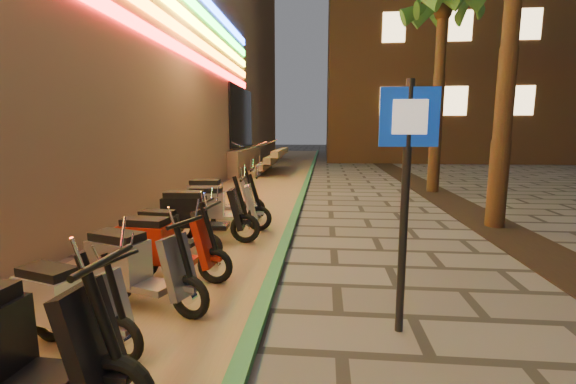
# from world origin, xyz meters

# --- Properties ---
(parking_strip) EXTENTS (3.40, 60.00, 0.01)m
(parking_strip) POSITION_xyz_m (-2.60, 10.00, 0.01)
(parking_strip) COLOR #8C7251
(parking_strip) RESTS_ON ground
(green_curb) EXTENTS (0.18, 60.00, 0.10)m
(green_curb) POSITION_xyz_m (-0.90, 10.00, 0.05)
(green_curb) COLOR #296E3F
(green_curb) RESTS_ON ground
(planting_strip) EXTENTS (1.20, 40.00, 0.02)m
(planting_strip) POSITION_xyz_m (3.60, 5.00, 0.01)
(planting_strip) COLOR black
(planting_strip) RESTS_ON ground
(apartment_block) EXTENTS (18.00, 16.06, 25.00)m
(apartment_block) POSITION_xyz_m (9.00, 32.00, 12.50)
(apartment_block) COLOR brown
(apartment_block) RESTS_ON ground
(palm_d) EXTENTS (2.97, 3.02, 7.16)m
(palm_d) POSITION_xyz_m (3.60, 12.00, 5.94)
(palm_d) COLOR #472D19
(palm_d) RESTS_ON ground
(pedestrian_sign) EXTENTS (0.57, 0.10, 2.60)m
(pedestrian_sign) POSITION_xyz_m (0.63, 2.17, 1.69)
(pedestrian_sign) COLOR black
(pedestrian_sign) RESTS_ON ground
(scooter_5) EXTENTS (1.85, 0.65, 1.31)m
(scooter_5) POSITION_xyz_m (-2.50, 0.61, 0.57)
(scooter_5) COLOR black
(scooter_5) RESTS_ON ground
(scooter_6) EXTENTS (1.46, 0.76, 1.03)m
(scooter_6) POSITION_xyz_m (-2.65, 1.54, 0.45)
(scooter_6) COLOR black
(scooter_6) RESTS_ON ground
(scooter_7) EXTENTS (1.65, 0.89, 1.17)m
(scooter_7) POSITION_xyz_m (-2.42, 2.46, 0.51)
(scooter_7) COLOR black
(scooter_7) RESTS_ON ground
(scooter_8) EXTENTS (1.65, 0.60, 1.16)m
(scooter_8) POSITION_xyz_m (-2.46, 3.32, 0.50)
(scooter_8) COLOR black
(scooter_8) RESTS_ON ground
(scooter_9) EXTENTS (1.47, 0.56, 1.03)m
(scooter_9) POSITION_xyz_m (-2.74, 4.28, 0.45)
(scooter_9) COLOR black
(scooter_9) RESTS_ON ground
(scooter_10) EXTENTS (1.83, 0.64, 1.29)m
(scooter_10) POSITION_xyz_m (-2.53, 5.17, 0.56)
(scooter_10) COLOR black
(scooter_10) RESTS_ON ground
(scooter_11) EXTENTS (1.75, 0.68, 1.23)m
(scooter_11) POSITION_xyz_m (-2.38, 6.04, 0.53)
(scooter_11) COLOR black
(scooter_11) RESTS_ON ground
(scooter_12) EXTENTS (1.81, 0.64, 1.27)m
(scooter_12) POSITION_xyz_m (-2.70, 7.01, 0.55)
(scooter_12) COLOR black
(scooter_12) RESTS_ON ground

